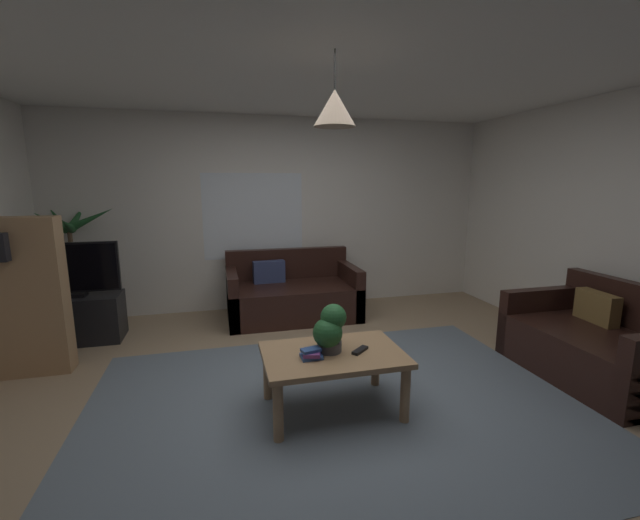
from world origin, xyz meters
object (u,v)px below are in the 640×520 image
object	(u,v)px
bookshelf_corner	(20,296)
tv	(70,269)
remote_on_table_0	(360,350)
couch_under_window	(292,296)
potted_plant_on_table	(330,329)
tv_stand	(77,319)
book_on_table_2	(311,350)
potted_palm_corner	(76,274)
book_on_table_1	(312,354)
couch_right_side	(597,347)
book_on_table_0	(311,356)
pendant_lamp	(335,108)
coffee_table	(333,361)

from	to	relation	value
bookshelf_corner	tv	bearing A→B (deg)	75.36
remote_on_table_0	bookshelf_corner	xyz separation A→B (m)	(-2.66, 1.27, 0.25)
couch_under_window	tv	xyz separation A→B (m)	(-2.38, -0.26, 0.53)
potted_plant_on_table	tv	world-z (taller)	tv
potted_plant_on_table	tv_stand	distance (m)	3.01
book_on_table_2	remote_on_table_0	size ratio (longest dim) A/B	0.85
potted_palm_corner	tv_stand	bearing A→B (deg)	-76.27
potted_palm_corner	book_on_table_1	bearing A→B (deg)	-48.97
couch_right_side	potted_palm_corner	distance (m)	5.43
book_on_table_0	pendant_lamp	world-z (taller)	pendant_lamp
book_on_table_0	tv_stand	size ratio (longest dim) A/B	0.17
coffee_table	potted_plant_on_table	size ratio (longest dim) A/B	2.87
book_on_table_2	pendant_lamp	world-z (taller)	pendant_lamp
remote_on_table_0	tv	size ratio (longest dim) A/B	0.17
couch_right_side	tv_stand	distance (m)	5.08
remote_on_table_0	pendant_lamp	bearing A→B (deg)	38.33
couch_under_window	pendant_lamp	world-z (taller)	pendant_lamp
potted_plant_on_table	tv	xyz separation A→B (m)	(-2.26, 1.93, 0.16)
remote_on_table_0	potted_palm_corner	size ratio (longest dim) A/B	0.11
tv	couch_right_side	bearing A→B (deg)	-23.15
tv_stand	book_on_table_1	bearing A→B (deg)	-44.21
remote_on_table_0	tv	world-z (taller)	tv
coffee_table	potted_palm_corner	xyz separation A→B (m)	(-2.40, 2.48, 0.25)
potted_plant_on_table	bookshelf_corner	xyz separation A→B (m)	(-2.44, 1.22, 0.08)
tv	book_on_table_2	bearing A→B (deg)	-43.72
pendant_lamp	bookshelf_corner	bearing A→B (deg)	153.41
book_on_table_2	tv	distance (m)	2.92
couch_right_side	book_on_table_1	world-z (taller)	couch_right_side
coffee_table	potted_plant_on_table	bearing A→B (deg)	153.52
book_on_table_0	pendant_lamp	distance (m)	1.70
book_on_table_2	tv	bearing A→B (deg)	136.28
couch_right_side	potted_palm_corner	xyz separation A→B (m)	(-4.79, 2.53, 0.36)
book_on_table_2	tv	world-z (taller)	tv
couch_right_side	potted_palm_corner	world-z (taller)	potted_palm_corner
coffee_table	tv_stand	xyz separation A→B (m)	(-2.28, 1.97, -0.14)
book_on_table_1	tv_stand	world-z (taller)	book_on_table_1
couch_under_window	potted_palm_corner	xyz separation A→B (m)	(-2.50, 0.28, 0.36)
remote_on_table_0	potted_plant_on_table	bearing A→B (deg)	36.66
book_on_table_1	potted_plant_on_table	size ratio (longest dim) A/B	0.33
book_on_table_0	potted_palm_corner	size ratio (longest dim) A/B	0.10
couch_right_side	book_on_table_0	size ratio (longest dim) A/B	9.06
tv_stand	couch_under_window	bearing A→B (deg)	5.75
tv	pendant_lamp	world-z (taller)	pendant_lamp
book_on_table_2	remote_on_table_0	bearing A→B (deg)	3.20
book_on_table_2	potted_plant_on_table	distance (m)	0.21
couch_under_window	tv	size ratio (longest dim) A/B	1.71
couch_under_window	potted_plant_on_table	size ratio (longest dim) A/B	4.49
book_on_table_0	couch_right_side	bearing A→B (deg)	0.24
couch_under_window	potted_plant_on_table	world-z (taller)	couch_under_window
coffee_table	potted_palm_corner	size ratio (longest dim) A/B	0.69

